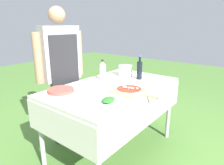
{
  "coord_description": "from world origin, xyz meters",
  "views": [
    {
      "loc": [
        -1.6,
        -1.24,
        1.42
      ],
      "look_at": [
        -0.02,
        0.0,
        0.83
      ],
      "focal_mm": 32.0,
      "sensor_mm": 36.0,
      "label": 1
    }
  ],
  "objects_px": {
    "herb_container": "(108,100)",
    "mixing_tub": "(125,71)",
    "prep_table": "(113,93)",
    "oil_bottle": "(139,70)",
    "person_cook": "(61,67)",
    "water_bottle": "(103,70)",
    "plate_stack": "(61,90)",
    "pizza_on_peel": "(130,90)"
  },
  "relations": [
    {
      "from": "oil_bottle",
      "to": "herb_container",
      "type": "relative_size",
      "value": 1.43
    },
    {
      "from": "oil_bottle",
      "to": "herb_container",
      "type": "distance_m",
      "value": 0.82
    },
    {
      "from": "person_cook",
      "to": "herb_container",
      "type": "relative_size",
      "value": 8.13
    },
    {
      "from": "pizza_on_peel",
      "to": "herb_container",
      "type": "height_order",
      "value": "pizza_on_peel"
    },
    {
      "from": "pizza_on_peel",
      "to": "oil_bottle",
      "type": "bearing_deg",
      "value": 22.33
    },
    {
      "from": "pizza_on_peel",
      "to": "oil_bottle",
      "type": "distance_m",
      "value": 0.49
    },
    {
      "from": "prep_table",
      "to": "plate_stack",
      "type": "distance_m",
      "value": 0.55
    },
    {
      "from": "person_cook",
      "to": "pizza_on_peel",
      "type": "xyz_separation_m",
      "value": [
        0.14,
        -0.86,
        -0.14
      ]
    },
    {
      "from": "prep_table",
      "to": "mixing_tub",
      "type": "relative_size",
      "value": 8.45
    },
    {
      "from": "water_bottle",
      "to": "herb_container",
      "type": "relative_size",
      "value": 1.2
    },
    {
      "from": "oil_bottle",
      "to": "herb_container",
      "type": "xyz_separation_m",
      "value": [
        -0.79,
        -0.17,
        -0.09
      ]
    },
    {
      "from": "prep_table",
      "to": "oil_bottle",
      "type": "bearing_deg",
      "value": -11.33
    },
    {
      "from": "person_cook",
      "to": "mixing_tub",
      "type": "bearing_deg",
      "value": 149.59
    },
    {
      "from": "water_bottle",
      "to": "prep_table",
      "type": "bearing_deg",
      "value": -115.31
    },
    {
      "from": "prep_table",
      "to": "oil_bottle",
      "type": "distance_m",
      "value": 0.46
    },
    {
      "from": "prep_table",
      "to": "person_cook",
      "type": "xyz_separation_m",
      "value": [
        -0.19,
        0.61,
        0.24
      ]
    },
    {
      "from": "herb_container",
      "to": "mixing_tub",
      "type": "height_order",
      "value": "mixing_tub"
    },
    {
      "from": "oil_bottle",
      "to": "water_bottle",
      "type": "height_order",
      "value": "oil_bottle"
    },
    {
      "from": "oil_bottle",
      "to": "mixing_tub",
      "type": "xyz_separation_m",
      "value": [
        0.02,
        0.22,
        -0.05
      ]
    },
    {
      "from": "prep_table",
      "to": "mixing_tub",
      "type": "bearing_deg",
      "value": 17.59
    },
    {
      "from": "person_cook",
      "to": "mixing_tub",
      "type": "relative_size",
      "value": 9.25
    },
    {
      "from": "person_cook",
      "to": "pizza_on_peel",
      "type": "relative_size",
      "value": 3.33
    },
    {
      "from": "mixing_tub",
      "to": "plate_stack",
      "type": "distance_m",
      "value": 0.91
    },
    {
      "from": "person_cook",
      "to": "oil_bottle",
      "type": "distance_m",
      "value": 0.92
    },
    {
      "from": "plate_stack",
      "to": "prep_table",
      "type": "bearing_deg",
      "value": -30.79
    },
    {
      "from": "herb_container",
      "to": "plate_stack",
      "type": "height_order",
      "value": "herb_container"
    },
    {
      "from": "plate_stack",
      "to": "pizza_on_peel",
      "type": "bearing_deg",
      "value": -51.1
    },
    {
      "from": "person_cook",
      "to": "herb_container",
      "type": "bearing_deg",
      "value": 84.34
    },
    {
      "from": "prep_table",
      "to": "herb_container",
      "type": "distance_m",
      "value": 0.48
    },
    {
      "from": "prep_table",
      "to": "oil_bottle",
      "type": "xyz_separation_m",
      "value": [
        0.4,
        -0.08,
        0.2
      ]
    },
    {
      "from": "prep_table",
      "to": "pizza_on_peel",
      "type": "xyz_separation_m",
      "value": [
        -0.05,
        -0.24,
        0.1
      ]
    },
    {
      "from": "oil_bottle",
      "to": "mixing_tub",
      "type": "height_order",
      "value": "oil_bottle"
    },
    {
      "from": "water_bottle",
      "to": "pizza_on_peel",
      "type": "bearing_deg",
      "value": -108.42
    },
    {
      "from": "prep_table",
      "to": "herb_container",
      "type": "height_order",
      "value": "herb_container"
    },
    {
      "from": "pizza_on_peel",
      "to": "oil_bottle",
      "type": "xyz_separation_m",
      "value": [
        0.45,
        0.16,
        0.1
      ]
    },
    {
      "from": "prep_table",
      "to": "oil_bottle",
      "type": "height_order",
      "value": "oil_bottle"
    },
    {
      "from": "mixing_tub",
      "to": "oil_bottle",
      "type": "bearing_deg",
      "value": -96.35
    },
    {
      "from": "mixing_tub",
      "to": "prep_table",
      "type": "bearing_deg",
      "value": -162.41
    },
    {
      "from": "plate_stack",
      "to": "mixing_tub",
      "type": "bearing_deg",
      "value": -9.07
    },
    {
      "from": "water_bottle",
      "to": "person_cook",
      "type": "bearing_deg",
      "value": 129.37
    },
    {
      "from": "herb_container",
      "to": "mixing_tub",
      "type": "bearing_deg",
      "value": 25.44
    },
    {
      "from": "prep_table",
      "to": "water_bottle",
      "type": "xyz_separation_m",
      "value": [
        0.11,
        0.24,
        0.2
      ]
    }
  ]
}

